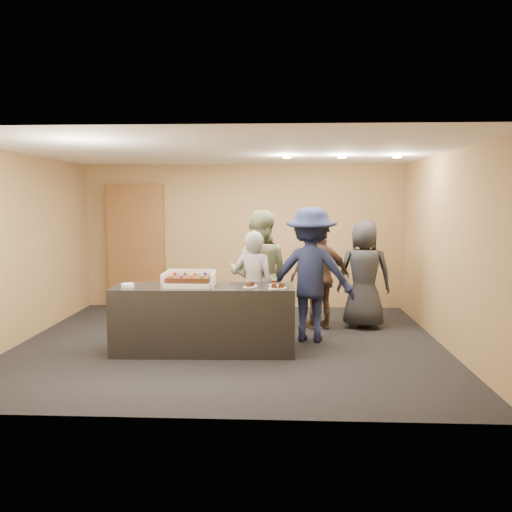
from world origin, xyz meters
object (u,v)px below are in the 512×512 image
(plate_stack, at_px, (128,285))
(person_navy_man, at_px, (311,274))
(person_server_grey, at_px, (254,287))
(cake_box, at_px, (190,282))
(person_dark_suit, at_px, (364,274))
(person_sage_man, at_px, (259,275))
(serving_counter, at_px, (204,319))
(person_brown_extra, at_px, (320,277))
(storage_cabinet, at_px, (136,246))
(sheet_cake, at_px, (189,279))

(plate_stack, xyz_separation_m, person_navy_man, (2.46, 0.74, 0.05))
(plate_stack, bearing_deg, person_server_grey, 18.34)
(cake_box, height_order, person_dark_suit, person_dark_suit)
(person_sage_man, height_order, person_navy_man, person_navy_man)
(serving_counter, distance_m, person_navy_man, 1.69)
(plate_stack, distance_m, person_navy_man, 2.57)
(serving_counter, relative_size, plate_stack, 14.09)
(cake_box, relative_size, person_brown_extra, 0.40)
(person_navy_man, relative_size, person_brown_extra, 1.17)
(person_navy_man, xyz_separation_m, person_dark_suit, (0.90, 0.78, -0.11))
(plate_stack, relative_size, person_sage_man, 0.09)
(storage_cabinet, distance_m, sheet_cake, 3.23)
(cake_box, bearing_deg, person_sage_man, 38.04)
(person_sage_man, distance_m, person_navy_man, 0.76)
(plate_stack, height_order, person_brown_extra, person_brown_extra)
(storage_cabinet, height_order, sheet_cake, storage_cabinet)
(person_server_grey, bearing_deg, person_dark_suit, -134.67)
(person_sage_man, bearing_deg, person_brown_extra, -140.85)
(storage_cabinet, distance_m, person_sage_man, 3.22)
(person_server_grey, bearing_deg, person_navy_man, -150.80)
(plate_stack, bearing_deg, person_sage_man, 25.82)
(cake_box, xyz_separation_m, person_server_grey, (0.84, 0.43, -0.14))
(person_brown_extra, bearing_deg, person_sage_man, 16.65)
(person_server_grey, relative_size, person_sage_man, 0.85)
(person_sage_man, distance_m, person_dark_suit, 1.80)
(sheet_cake, distance_m, plate_stack, 0.81)
(serving_counter, bearing_deg, plate_stack, -176.43)
(sheet_cake, bearing_deg, person_sage_man, 38.98)
(serving_counter, bearing_deg, person_dark_suit, 29.21)
(person_navy_man, bearing_deg, sheet_cake, 29.38)
(person_navy_man, relative_size, person_dark_suit, 1.12)
(plate_stack, bearing_deg, sheet_cake, 6.76)
(sheet_cake, xyz_separation_m, person_server_grey, (0.84, 0.45, -0.19))
(serving_counter, relative_size, sheet_cake, 4.22)
(person_sage_man, bearing_deg, person_navy_man, -179.41)
(plate_stack, relative_size, person_navy_man, 0.09)
(sheet_cake, bearing_deg, storage_cabinet, 118.19)
(sheet_cake, relative_size, person_sage_man, 0.30)
(plate_stack, xyz_separation_m, person_server_grey, (1.65, 0.55, -0.11))
(cake_box, height_order, person_navy_man, person_navy_man)
(storage_cabinet, relative_size, person_sage_man, 1.24)
(person_server_grey, relative_size, person_dark_suit, 0.93)
(serving_counter, distance_m, person_dark_suit, 2.79)
(plate_stack, height_order, person_sage_man, person_sage_man)
(person_brown_extra, bearing_deg, cake_box, 19.60)
(cake_box, bearing_deg, storage_cabinet, 118.41)
(plate_stack, distance_m, person_server_grey, 1.74)
(sheet_cake, bearing_deg, person_brown_extra, 35.65)
(cake_box, xyz_separation_m, person_sage_man, (0.90, 0.71, 0.00))
(person_sage_man, xyz_separation_m, person_navy_man, (0.75, -0.08, 0.02))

